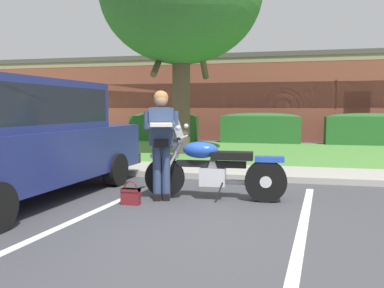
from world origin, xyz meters
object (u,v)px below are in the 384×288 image
(parked_suv_adjacent, at_px, (15,139))
(hedge_center_left, at_px, (260,128))
(rider_person, at_px, (161,136))
(handbag, at_px, (131,195))
(motorcycle, at_px, (219,169))
(hedge_left, at_px, (164,126))
(hedge_center_right, at_px, (368,129))
(brick_building, at_px, (238,100))

(parked_suv_adjacent, bearing_deg, hedge_center_left, 73.49)
(rider_person, relative_size, handbag, 4.74)
(motorcycle, distance_m, hedge_left, 10.57)
(parked_suv_adjacent, bearing_deg, hedge_center_right, 55.98)
(parked_suv_adjacent, distance_m, hedge_center_right, 12.76)
(hedge_left, xyz_separation_m, hedge_center_right, (8.01, 0.00, 0.00))
(handbag, height_order, hedge_left, hedge_left)
(motorcycle, distance_m, parked_suv_adjacent, 3.18)
(hedge_center_right, distance_m, brick_building, 9.11)
(brick_building, bearing_deg, handbag, -88.87)
(rider_person, height_order, parked_suv_adjacent, parked_suv_adjacent)
(motorcycle, bearing_deg, hedge_center_right, 67.37)
(hedge_left, height_order, brick_building, brick_building)
(rider_person, bearing_deg, handbag, -131.38)
(hedge_center_right, bearing_deg, motorcycle, -112.63)
(rider_person, height_order, brick_building, brick_building)
(parked_suv_adjacent, relative_size, brick_building, 0.18)
(motorcycle, xyz_separation_m, hedge_left, (-3.92, 9.81, 0.16))
(handbag, distance_m, hedge_center_right, 11.72)
(parked_suv_adjacent, height_order, hedge_left, parked_suv_adjacent)
(brick_building, bearing_deg, parked_suv_adjacent, -94.79)
(brick_building, bearing_deg, hedge_left, -108.46)
(parked_suv_adjacent, bearing_deg, rider_person, 14.24)
(motorcycle, height_order, brick_building, brick_building)
(motorcycle, height_order, hedge_left, motorcycle)
(hedge_center_left, bearing_deg, parked_suv_adjacent, -106.51)
(rider_person, xyz_separation_m, brick_building, (-0.70, 17.04, 0.89))
(hedge_center_left, bearing_deg, motorcycle, -90.50)
(handbag, relative_size, hedge_left, 0.13)
(motorcycle, relative_size, rider_person, 1.32)
(motorcycle, distance_m, hedge_center_left, 9.81)
(parked_suv_adjacent, xyz_separation_m, hedge_center_left, (3.14, 10.58, -0.30))
(motorcycle, xyz_separation_m, parked_suv_adjacent, (-3.05, -0.77, 0.47))
(motorcycle, xyz_separation_m, rider_person, (-0.88, -0.21, 0.52))
(rider_person, bearing_deg, brick_building, 92.35)
(hedge_left, bearing_deg, brick_building, 71.54)
(handbag, bearing_deg, hedge_center_left, 82.80)
(hedge_center_left, relative_size, hedge_center_right, 1.00)
(hedge_left, xyz_separation_m, brick_building, (2.34, 7.02, 1.24))
(hedge_center_left, bearing_deg, handbag, -97.20)
(handbag, distance_m, brick_building, 17.54)
(motorcycle, relative_size, hedge_center_left, 0.73)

